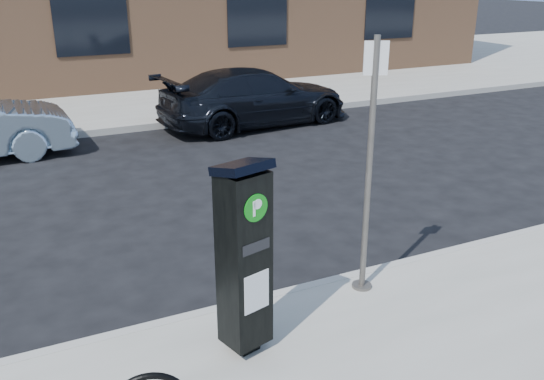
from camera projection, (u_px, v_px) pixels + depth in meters
ground at (289, 301)px, 6.40m from camera, size 120.00×120.00×0.00m
sidewalk_far at (88, 85)px, 18.19m from camera, size 60.00×12.00×0.15m
curb_near at (290, 296)px, 6.36m from camera, size 60.00×0.12×0.16m
curb_far at (130, 129)px, 13.14m from camera, size 60.00×0.12×0.16m
parking_kiosk at (244, 257)px, 5.02m from camera, size 0.51×0.47×1.85m
sign_pole at (369, 172)px, 5.92m from camera, size 0.23×0.22×2.72m
car_dark at (255, 97)px, 13.56m from camera, size 4.79×2.36×1.34m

